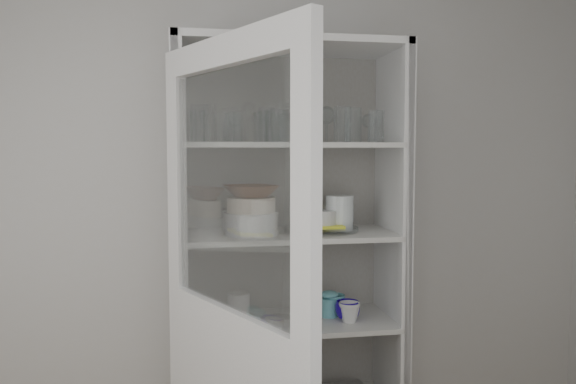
# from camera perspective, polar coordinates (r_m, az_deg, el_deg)

# --- Properties ---
(wall_back) EXTENTS (3.60, 0.02, 2.60)m
(wall_back) POSITION_cam_1_polar(r_m,az_deg,el_deg) (2.72, -4.98, -2.69)
(wall_back) COLOR beige
(wall_back) RESTS_ON ground
(pantry_cabinet) EXTENTS (1.00, 0.45, 2.10)m
(pantry_cabinet) POSITION_cam_1_polar(r_m,az_deg,el_deg) (2.65, -0.23, -10.77)
(pantry_cabinet) COLOR silver
(pantry_cabinet) RESTS_ON floor
(cupboard_door) EXTENTS (0.43, 0.83, 2.00)m
(cupboard_door) POSITION_cam_1_polar(r_m,az_deg,el_deg) (1.99, -5.76, -18.08)
(cupboard_door) COLOR silver
(cupboard_door) RESTS_ON floor
(tumbler_0) EXTENTS (0.07, 0.07, 0.13)m
(tumbler_0) POSITION_cam_1_polar(r_m,az_deg,el_deg) (2.33, -9.19, 6.59)
(tumbler_0) COLOR silver
(tumbler_0) RESTS_ON shelf_glass
(tumbler_1) EXTENTS (0.08, 0.08, 0.15)m
(tumbler_1) POSITION_cam_1_polar(r_m,az_deg,el_deg) (2.36, -8.97, 6.88)
(tumbler_1) COLOR silver
(tumbler_1) RESTS_ON shelf_glass
(tumbler_2) EXTENTS (0.08, 0.08, 0.13)m
(tumbler_2) POSITION_cam_1_polar(r_m,az_deg,el_deg) (2.33, -0.87, 6.72)
(tumbler_2) COLOR silver
(tumbler_2) RESTS_ON shelf_glass
(tumbler_3) EXTENTS (0.07, 0.07, 0.12)m
(tumbler_3) POSITION_cam_1_polar(r_m,az_deg,el_deg) (2.39, -0.27, 6.53)
(tumbler_3) COLOR silver
(tumbler_3) RESTS_ON shelf_glass
(tumbler_4) EXTENTS (0.10, 0.10, 0.15)m
(tumbler_4) POSITION_cam_1_polar(r_m,az_deg,el_deg) (2.43, 5.56, 6.83)
(tumbler_4) COLOR silver
(tumbler_4) RESTS_ON shelf_glass
(tumbler_5) EXTENTS (0.09, 0.09, 0.14)m
(tumbler_5) POSITION_cam_1_polar(r_m,az_deg,el_deg) (2.43, 8.95, 6.59)
(tumbler_5) COLOR silver
(tumbler_5) RESTS_ON shelf_glass
(tumbler_6) EXTENTS (0.08, 0.08, 0.15)m
(tumbler_6) POSITION_cam_1_polar(r_m,az_deg,el_deg) (2.41, 6.62, 6.76)
(tumbler_6) COLOR silver
(tumbler_6) RESTS_ON shelf_glass
(tumbler_7) EXTENTS (0.07, 0.07, 0.13)m
(tumbler_7) POSITION_cam_1_polar(r_m,az_deg,el_deg) (2.44, -6.81, 6.49)
(tumbler_7) COLOR silver
(tumbler_7) RESTS_ON shelf_glass
(tumbler_8) EXTENTS (0.07, 0.07, 0.13)m
(tumbler_8) POSITION_cam_1_polar(r_m,az_deg,el_deg) (2.47, -5.41, 6.57)
(tumbler_8) COLOR silver
(tumbler_8) RESTS_ON shelf_glass
(tumbler_9) EXTENTS (0.09, 0.09, 0.15)m
(tumbler_9) POSITION_cam_1_polar(r_m,az_deg,el_deg) (2.50, -2.15, 6.79)
(tumbler_9) COLOR silver
(tumbler_9) RESTS_ON shelf_glass
(tumbler_10) EXTENTS (0.08, 0.08, 0.14)m
(tumbler_10) POSITION_cam_1_polar(r_m,az_deg,el_deg) (2.51, 1.96, 6.65)
(tumbler_10) COLOR silver
(tumbler_10) RESTS_ON shelf_glass
(tumbler_11) EXTENTS (0.08, 0.08, 0.13)m
(tumbler_11) POSITION_cam_1_polar(r_m,az_deg,el_deg) (2.53, 2.25, 6.44)
(tumbler_11) COLOR silver
(tumbler_11) RESTS_ON shelf_glass
(goblet_0) EXTENTS (0.07, 0.07, 0.15)m
(goblet_0) POSITION_cam_1_polar(r_m,az_deg,el_deg) (2.56, -5.52, 6.66)
(goblet_0) COLOR silver
(goblet_0) RESTS_ON shelf_glass
(goblet_1) EXTENTS (0.07, 0.07, 0.16)m
(goblet_1) POSITION_cam_1_polar(r_m,az_deg,el_deg) (2.60, -2.20, 6.80)
(goblet_1) COLOR silver
(goblet_1) RESTS_ON shelf_glass
(goblet_2) EXTENTS (0.08, 0.08, 0.19)m
(goblet_2) POSITION_cam_1_polar(r_m,az_deg,el_deg) (2.65, 3.94, 7.00)
(goblet_2) COLOR silver
(goblet_2) RESTS_ON shelf_glass
(goblet_3) EXTENTS (0.07, 0.07, 0.15)m
(goblet_3) POSITION_cam_1_polar(r_m,az_deg,el_deg) (2.72, 8.18, 6.52)
(goblet_3) COLOR silver
(goblet_3) RESTS_ON shelf_glass
(plate_stack_front) EXTENTS (0.24, 0.24, 0.10)m
(plate_stack_front) POSITION_cam_1_polar(r_m,az_deg,el_deg) (2.45, -3.75, -3.20)
(plate_stack_front) COLOR silver
(plate_stack_front) RESTS_ON shelf_plates
(plate_stack_back) EXTENTS (0.22, 0.22, 0.10)m
(plate_stack_back) POSITION_cam_1_polar(r_m,az_deg,el_deg) (2.60, -4.31, -2.77)
(plate_stack_back) COLOR silver
(plate_stack_back) RESTS_ON shelf_plates
(cream_bowl) EXTENTS (0.26, 0.26, 0.07)m
(cream_bowl) POSITION_cam_1_polar(r_m,az_deg,el_deg) (2.44, -3.76, -1.30)
(cream_bowl) COLOR beige
(cream_bowl) RESTS_ON plate_stack_front
(terracotta_bowl) EXTENTS (0.28, 0.28, 0.05)m
(terracotta_bowl) POSITION_cam_1_polar(r_m,az_deg,el_deg) (2.44, -3.77, 0.09)
(terracotta_bowl) COLOR brown
(terracotta_bowl) RESTS_ON cream_bowl
(glass_platter) EXTENTS (0.37, 0.37, 0.02)m
(glass_platter) POSITION_cam_1_polar(r_m,az_deg,el_deg) (2.56, 3.37, -3.76)
(glass_platter) COLOR silver
(glass_platter) RESTS_ON shelf_plates
(yellow_trivet) EXTENTS (0.20, 0.20, 0.01)m
(yellow_trivet) POSITION_cam_1_polar(r_m,az_deg,el_deg) (2.56, 3.37, -3.41)
(yellow_trivet) COLOR yellow
(yellow_trivet) RESTS_ON glass_platter
(white_ramekin) EXTENTS (0.17, 0.17, 0.06)m
(white_ramekin) POSITION_cam_1_polar(r_m,az_deg,el_deg) (2.56, 3.38, -2.55)
(white_ramekin) COLOR silver
(white_ramekin) RESTS_ON yellow_trivet
(grey_bowl_stack) EXTENTS (0.13, 0.13, 0.16)m
(grey_bowl_stack) POSITION_cam_1_polar(r_m,az_deg,el_deg) (2.59, 5.26, -2.12)
(grey_bowl_stack) COLOR silver
(grey_bowl_stack) RESTS_ON shelf_plates
(mug_blue) EXTENTS (0.13, 0.13, 0.09)m
(mug_blue) POSITION_cam_1_polar(r_m,az_deg,el_deg) (2.61, 6.07, -11.89)
(mug_blue) COLOR #151097
(mug_blue) RESTS_ON shelf_mugs
(mug_teal) EXTENTS (0.14, 0.14, 0.10)m
(mug_teal) POSITION_cam_1_polar(r_m,az_deg,el_deg) (2.68, 4.70, -11.35)
(mug_teal) COLOR teal
(mug_teal) RESTS_ON shelf_mugs
(mug_white) EXTENTS (0.12, 0.12, 0.09)m
(mug_white) POSITION_cam_1_polar(r_m,az_deg,el_deg) (2.57, 6.26, -12.07)
(mug_white) COLOR silver
(mug_white) RESTS_ON shelf_mugs
(teal_jar) EXTENTS (0.09, 0.09, 0.10)m
(teal_jar) POSITION_cam_1_polar(r_m,az_deg,el_deg) (2.65, 4.23, -11.41)
(teal_jar) COLOR teal
(teal_jar) RESTS_ON shelf_mugs
(measuring_cups) EXTENTS (0.11, 0.11, 0.04)m
(measuring_cups) POSITION_cam_1_polar(r_m,az_deg,el_deg) (2.51, -0.95, -13.03)
(measuring_cups) COLOR silver
(measuring_cups) RESTS_ON shelf_mugs
(white_canister) EXTENTS (0.12, 0.12, 0.12)m
(white_canister) POSITION_cam_1_polar(r_m,az_deg,el_deg) (2.60, -5.05, -11.49)
(white_canister) COLOR silver
(white_canister) RESTS_ON shelf_mugs
(tumbler_12) EXTENTS (0.07, 0.07, 0.13)m
(tumbler_12) POSITION_cam_1_polar(r_m,az_deg,el_deg) (2.47, -2.73, 6.58)
(tumbler_12) COLOR silver
(tumbler_12) RESTS_ON shelf_glass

